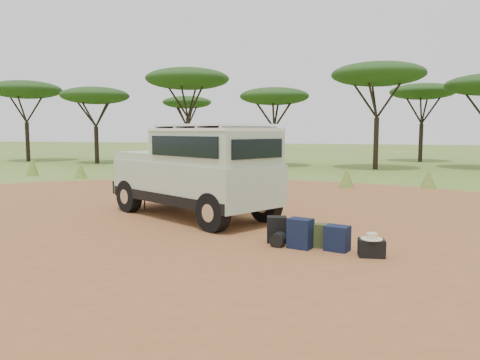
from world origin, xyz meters
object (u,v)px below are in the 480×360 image
(backpack_navy, at_px, (300,234))
(backpack_olive, at_px, (322,236))
(backpack_black, at_px, (277,230))
(walking_staff, at_px, (145,182))
(duffel_navy, at_px, (337,238))
(safari_vehicle, at_px, (197,173))
(hard_case, at_px, (371,248))

(backpack_navy, relative_size, backpack_olive, 1.25)
(backpack_black, bearing_deg, backpack_navy, -46.27)
(walking_staff, relative_size, duffel_navy, 3.60)
(backpack_black, relative_size, duffel_navy, 1.11)
(safari_vehicle, bearing_deg, duffel_navy, -3.06)
(walking_staff, bearing_deg, hard_case, -57.61)
(backpack_olive, relative_size, hard_case, 1.02)
(duffel_navy, bearing_deg, backpack_olive, 164.73)
(safari_vehicle, height_order, backpack_navy, safari_vehicle)
(backpack_black, distance_m, hard_case, 1.88)
(backpack_navy, distance_m, hard_case, 1.31)
(safari_vehicle, relative_size, backpack_black, 9.77)
(safari_vehicle, xyz_separation_m, backpack_navy, (3.00, -2.38, -0.85))
(backpack_navy, bearing_deg, hard_case, 4.79)
(duffel_navy, relative_size, hard_case, 1.06)
(safari_vehicle, bearing_deg, walking_staff, -164.77)
(backpack_black, xyz_separation_m, duffel_navy, (1.19, -0.32, -0.02))
(duffel_navy, bearing_deg, backpack_navy, -163.65)
(backpack_navy, bearing_deg, safari_vehicle, 156.93)
(backpack_black, height_order, backpack_olive, backpack_black)
(backpack_black, bearing_deg, walking_staff, 134.69)
(safari_vehicle, height_order, walking_staff, safari_vehicle)
(walking_staff, bearing_deg, safari_vehicle, -45.16)
(backpack_black, distance_m, backpack_olive, 0.91)
(backpack_navy, height_order, hard_case, backpack_navy)
(backpack_black, relative_size, hard_case, 1.17)
(walking_staff, xyz_separation_m, backpack_olive, (5.09, -2.65, -0.57))
(duffel_navy, xyz_separation_m, hard_case, (0.60, -0.24, -0.08))
(backpack_navy, bearing_deg, duffel_navy, 15.21)
(walking_staff, distance_m, backpack_black, 4.91)
(backpack_navy, xyz_separation_m, backpack_olive, (0.39, 0.18, -0.06))
(walking_staff, relative_size, hard_case, 3.81)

